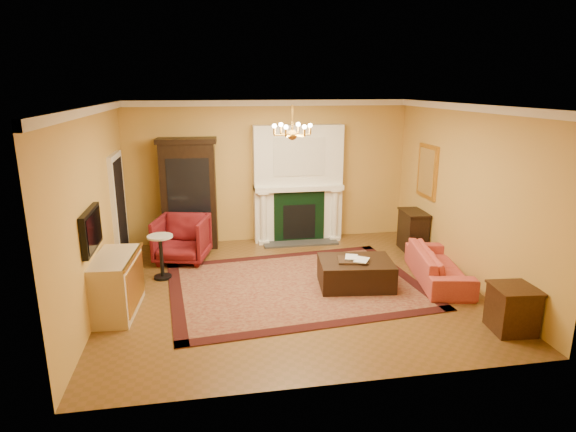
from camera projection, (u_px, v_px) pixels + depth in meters
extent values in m
cube|color=brown|center=(292.00, 288.00, 8.09)|extent=(6.00, 5.50, 0.02)
cube|color=white|center=(292.00, 104.00, 7.30)|extent=(6.00, 5.50, 0.02)
cube|color=#BC9543|center=(269.00, 172.00, 10.31)|extent=(6.00, 0.02, 3.00)
cube|color=#BC9543|center=(339.00, 261.00, 5.07)|extent=(6.00, 0.02, 3.00)
cube|color=#BC9543|center=(95.00, 209.00, 7.19)|extent=(0.02, 5.50, 3.00)
cube|color=#BC9543|center=(466.00, 194.00, 8.19)|extent=(0.02, 5.50, 3.00)
cube|color=white|center=(298.00, 184.00, 10.32)|extent=(1.90, 0.32, 2.50)
cube|color=silver|center=(300.00, 157.00, 10.00)|extent=(1.10, 0.01, 0.80)
cube|color=black|center=(299.00, 217.00, 10.34)|extent=(1.10, 0.02, 1.10)
cube|color=black|center=(299.00, 222.00, 10.36)|extent=(0.70, 0.02, 0.75)
cube|color=#333333|center=(300.00, 242.00, 10.36)|extent=(1.60, 0.50, 0.04)
cube|color=white|center=(298.00, 187.00, 10.28)|extent=(1.90, 0.44, 0.10)
cylinder|color=white|center=(263.00, 217.00, 10.19)|extent=(0.14, 0.14, 1.18)
cylinder|color=white|center=(334.00, 214.00, 10.45)|extent=(0.14, 0.14, 1.18)
cube|color=white|center=(269.00, 103.00, 9.89)|extent=(6.00, 0.08, 0.12)
cube|color=white|center=(88.00, 111.00, 6.82)|extent=(0.08, 5.50, 0.12)
cube|color=white|center=(471.00, 108.00, 7.80)|extent=(0.08, 5.50, 0.12)
cube|color=silver|center=(119.00, 210.00, 8.93)|extent=(0.08, 1.05, 2.10)
cube|color=black|center=(121.00, 212.00, 8.95)|extent=(0.02, 0.85, 1.95)
cube|color=black|center=(91.00, 230.00, 6.67)|extent=(0.08, 0.95, 0.58)
cube|color=black|center=(95.00, 230.00, 6.68)|extent=(0.01, 0.85, 0.48)
cube|color=gold|center=(427.00, 171.00, 9.48)|extent=(0.05, 0.76, 1.05)
cube|color=white|center=(426.00, 171.00, 9.47)|extent=(0.01, 0.62, 0.90)
cylinder|color=#B88832|center=(292.00, 118.00, 7.35)|extent=(0.03, 0.03, 0.40)
sphere|color=#B88832|center=(292.00, 135.00, 7.42)|extent=(0.16, 0.16, 0.16)
sphere|color=#FFE5B2|center=(310.00, 125.00, 7.43)|extent=(0.07, 0.07, 0.07)
sphere|color=#FFE5B2|center=(298.00, 124.00, 7.63)|extent=(0.07, 0.07, 0.07)
sphere|color=#FFE5B2|center=(281.00, 125.00, 7.59)|extent=(0.07, 0.07, 0.07)
sphere|color=#FFE5B2|center=(274.00, 126.00, 7.33)|extent=(0.07, 0.07, 0.07)
sphere|color=#FFE5B2|center=(286.00, 127.00, 7.13)|extent=(0.07, 0.07, 0.07)
sphere|color=#FFE5B2|center=(304.00, 127.00, 7.17)|extent=(0.07, 0.07, 0.07)
cube|color=#49120F|center=(296.00, 285.00, 8.17)|extent=(4.44, 3.50, 0.02)
cube|color=black|center=(189.00, 196.00, 9.88)|extent=(1.12, 0.56, 2.18)
imported|color=maroon|center=(182.00, 237.00, 9.21)|extent=(1.13, 1.09, 0.97)
cylinder|color=black|center=(163.00, 277.00, 8.48)|extent=(0.31, 0.31, 0.04)
cylinder|color=black|center=(161.00, 257.00, 8.39)|extent=(0.07, 0.07, 0.70)
cylinder|color=silver|center=(160.00, 237.00, 8.29)|extent=(0.44, 0.44, 0.03)
cube|color=tan|center=(116.00, 285.00, 7.10)|extent=(0.65, 1.22, 0.88)
imported|color=#B94A3A|center=(439.00, 260.00, 8.29)|extent=(0.90, 1.97, 0.74)
cube|color=#371F0F|center=(512.00, 310.00, 6.60)|extent=(0.58, 0.58, 0.62)
cube|color=black|center=(413.00, 232.00, 9.83)|extent=(0.45, 0.74, 0.80)
cube|color=black|center=(356.00, 273.00, 8.08)|extent=(1.30, 1.01, 0.45)
cube|color=black|center=(353.00, 260.00, 7.99)|extent=(0.55, 0.47, 0.03)
imported|color=gray|center=(345.00, 250.00, 8.02)|extent=(0.20, 0.09, 0.27)
imported|color=gray|center=(356.00, 252.00, 7.92)|extent=(0.19, 0.13, 0.29)
cylinder|color=gray|center=(263.00, 184.00, 10.13)|extent=(0.11, 0.11, 0.09)
cone|color=#103D16|center=(263.00, 174.00, 10.07)|extent=(0.16, 0.16, 0.34)
cylinder|color=gray|center=(326.00, 182.00, 10.36)|extent=(0.12, 0.12, 0.10)
cone|color=#103D16|center=(327.00, 172.00, 10.30)|extent=(0.17, 0.17, 0.36)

